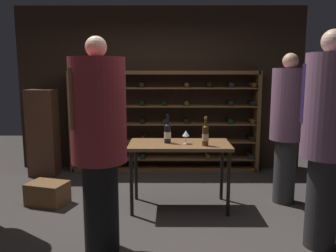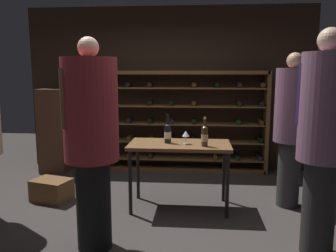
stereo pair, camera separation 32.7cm
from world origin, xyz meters
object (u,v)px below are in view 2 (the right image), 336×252
person_guest_plum_blouse (91,135)px  display_cabinet (54,131)px  tasting_table (180,150)px  wine_glass_stemmed_right (186,134)px  wine_rack (172,122)px  person_guest_khaki (324,133)px  wine_bottle_green_slim (168,133)px  person_host_in_suit (291,123)px  wine_crate (52,190)px  wine_bottle_gold_foil (205,136)px

person_guest_plum_blouse → display_cabinet: (-1.43, 2.44, -0.40)m
tasting_table → wine_glass_stemmed_right: 0.22m
wine_rack → tasting_table: 1.66m
wine_rack → person_guest_khaki: (1.55, -2.62, 0.30)m
wine_rack → wine_bottle_green_slim: (0.06, -1.63, 0.10)m
tasting_table → person_host_in_suit: bearing=7.7°
tasting_table → wine_crate: (-1.69, 0.08, -0.59)m
display_cabinet → wine_bottle_gold_foil: 2.94m
wine_bottle_green_slim → tasting_table: bearing=-5.8°
wine_rack → wine_glass_stemmed_right: wine_rack is taller
person_guest_khaki → wine_crate: (-3.04, 1.06, -1.00)m
wine_bottle_gold_foil → tasting_table: bearing=155.0°
person_host_in_suit → wine_crate: 3.20m
person_guest_plum_blouse → wine_glass_stemmed_right: (0.84, 1.03, -0.16)m
tasting_table → person_guest_khaki: size_ratio=0.60×
wine_rack → wine_bottle_green_slim: bearing=-87.7°
person_host_in_suit → wine_bottle_gold_foil: bearing=-127.2°
tasting_table → wine_glass_stemmed_right: size_ratio=7.61×
wine_crate → display_cabinet: 1.50m
person_guest_khaki → display_cabinet: (-3.54, 2.36, -0.44)m
person_guest_khaki → wine_crate: person_guest_khaki is taller
person_guest_plum_blouse → wine_bottle_gold_foil: person_guest_plum_blouse is taller
wine_bottle_green_slim → wine_bottle_gold_foil: size_ratio=1.03×
wine_bottle_green_slim → wine_bottle_gold_foil: (0.45, -0.16, 0.00)m
person_host_in_suit → wine_bottle_gold_foil: (-1.07, -0.33, -0.12)m
person_guest_plum_blouse → wine_bottle_green_slim: bearing=15.6°
person_guest_plum_blouse → wine_crate: person_guest_plum_blouse is taller
display_cabinet → person_host_in_suit: bearing=-18.6°
tasting_table → wine_crate: 1.80m
tasting_table → wine_bottle_green_slim: (-0.15, 0.01, 0.21)m
person_guest_khaki → display_cabinet: size_ratio=1.47×
wine_crate → person_host_in_suit: bearing=1.9°
wine_glass_stemmed_right → wine_crate: bearing=176.2°
person_guest_plum_blouse → person_host_in_suit: (2.13, 1.25, -0.04)m
wine_rack → person_guest_plum_blouse: bearing=-101.5°
person_host_in_suit → wine_glass_stemmed_right: size_ratio=11.81×
person_guest_plum_blouse → person_host_in_suit: bearing=-14.3°
person_host_in_suit → display_cabinet: bearing=-162.8°
wine_bottle_green_slim → wine_bottle_gold_foil: bearing=-19.1°
person_host_in_suit → wine_bottle_green_slim: (-1.52, -0.17, -0.12)m
wine_crate → wine_bottle_green_slim: 1.74m
wine_glass_stemmed_right → person_guest_plum_blouse: bearing=-129.2°
person_guest_plum_blouse → wine_bottle_gold_foil: size_ratio=5.81×
person_guest_khaki → wine_bottle_green_slim: person_guest_khaki is taller
wine_bottle_green_slim → display_cabinet: bearing=146.2°
tasting_table → person_guest_plum_blouse: 1.36m
wine_bottle_gold_foil → wine_glass_stemmed_right: size_ratio=2.12×
person_guest_plum_blouse → wine_crate: 1.76m
wine_glass_stemmed_right → wine_bottle_gold_foil: bearing=-25.8°
display_cabinet → wine_crate: bearing=-68.8°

